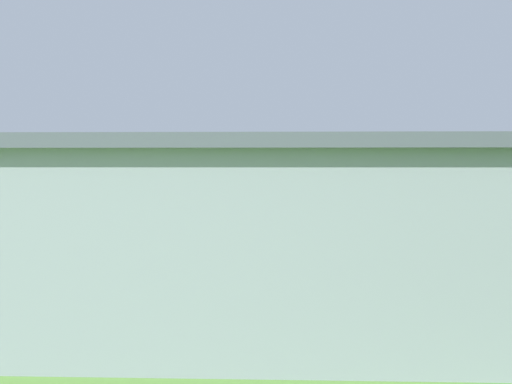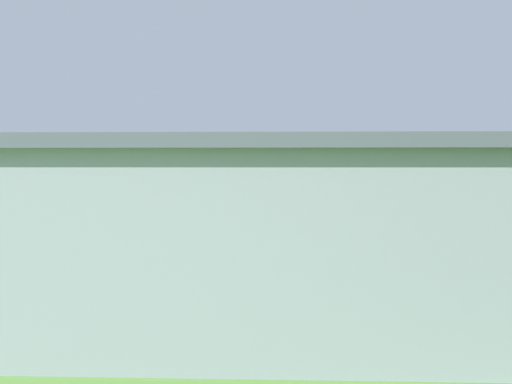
# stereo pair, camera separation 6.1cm
# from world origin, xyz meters

# --- Properties ---
(ground_plane) EXTENTS (400.00, 400.00, 0.00)m
(ground_plane) POSITION_xyz_m (0.00, 0.00, 0.00)
(ground_plane) COLOR #568438
(hangar) EXTENTS (27.55, 13.23, 5.60)m
(hangar) POSITION_xyz_m (-0.63, 30.07, 2.81)
(hangar) COLOR #99A3AD
(hangar) RESTS_ON ground_plane
(biplane) EXTENTS (8.77, 7.65, 3.70)m
(biplane) POSITION_xyz_m (-5.26, -2.02, 4.60)
(biplane) COLOR yellow
(car_green) EXTENTS (2.38, 4.17, 1.63)m
(car_green) POSITION_xyz_m (-12.12, 16.72, 0.84)
(car_green) COLOR #1E6B38
(car_green) RESTS_ON ground_plane
(person_beside_truck) EXTENTS (0.48, 0.48, 1.57)m
(person_beside_truck) POSITION_xyz_m (-4.20, 15.44, 0.78)
(person_beside_truck) COLOR beige
(person_beside_truck) RESTS_ON ground_plane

